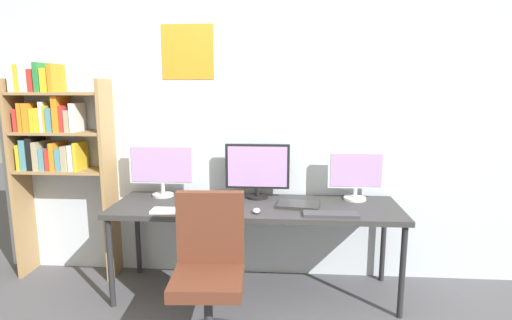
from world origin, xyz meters
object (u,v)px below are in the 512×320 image
(bookshelf, at_px, (54,140))
(monitor_right, at_px, (356,174))
(desk, at_px, (256,211))
(monitor_left, at_px, (162,167))
(keyboard_left, at_px, (178,211))
(office_chair, at_px, (209,286))
(mouse_left_side, at_px, (256,211))
(keyboard_right, at_px, (331,214))
(laptop_closed, at_px, (298,205))
(coffee_mug, at_px, (231,198))
(mouse_right_side, at_px, (234,210))
(monitor_center, at_px, (257,169))

(bookshelf, height_order, monitor_right, bookshelf)
(desk, distance_m, monitor_left, 0.88)
(monitor_left, distance_m, keyboard_left, 0.56)
(desk, bearing_deg, keyboard_left, -157.67)
(monitor_right, distance_m, keyboard_left, 1.45)
(office_chair, height_order, keyboard_left, office_chair)
(monitor_left, height_order, mouse_left_side, monitor_left)
(keyboard_right, bearing_deg, laptop_closed, 136.23)
(keyboard_left, distance_m, laptop_closed, 0.92)
(bookshelf, height_order, coffee_mug, bookshelf)
(mouse_left_side, height_order, mouse_right_side, same)
(monitor_center, bearing_deg, desk, -90.00)
(keyboard_right, bearing_deg, mouse_right_side, 177.70)
(desk, distance_m, keyboard_right, 0.61)
(monitor_center, bearing_deg, mouse_right_side, -109.70)
(mouse_left_side, xyz_separation_m, laptop_closed, (0.31, 0.19, -0.00))
(desk, bearing_deg, keyboard_right, -22.33)
(coffee_mug, bearing_deg, laptop_closed, -5.19)
(keyboard_right, relative_size, mouse_left_side, 4.12)
(monitor_left, relative_size, mouse_left_side, 5.78)
(bookshelf, relative_size, keyboard_right, 4.82)
(keyboard_left, xyz_separation_m, laptop_closed, (0.89, 0.22, 0.00))
(mouse_left_side, relative_size, coffee_mug, 0.91)
(desk, distance_m, monitor_right, 0.87)
(monitor_center, xyz_separation_m, laptop_closed, (0.33, -0.23, -0.23))
(monitor_left, relative_size, monitor_right, 1.24)
(monitor_left, relative_size, mouse_right_side, 5.78)
(monitor_right, relative_size, keyboard_left, 1.14)
(monitor_center, bearing_deg, coffee_mug, -138.24)
(office_chair, height_order, coffee_mug, office_chair)
(mouse_left_side, height_order, laptop_closed, mouse_left_side)
(mouse_right_side, bearing_deg, office_chair, -101.20)
(monitor_right, distance_m, keyboard_right, 0.55)
(monitor_left, height_order, coffee_mug, monitor_left)
(keyboard_right, distance_m, coffee_mug, 0.80)
(monitor_left, xyz_separation_m, keyboard_right, (1.36, -0.44, -0.24))
(monitor_center, bearing_deg, bookshelf, 179.41)
(monitor_left, bearing_deg, office_chair, -58.50)
(office_chair, distance_m, mouse_right_side, 0.62)
(keyboard_left, bearing_deg, monitor_left, 118.82)
(desk, bearing_deg, laptop_closed, -2.42)
(monitor_center, xyz_separation_m, keyboard_right, (0.56, -0.44, -0.23))
(mouse_right_side, bearing_deg, keyboard_left, -176.05)
(desk, xyz_separation_m, keyboard_right, (0.56, -0.23, 0.06))
(mouse_left_side, bearing_deg, keyboard_right, -3.17)
(keyboard_left, height_order, keyboard_right, same)
(monitor_right, height_order, coffee_mug, monitor_right)
(monitor_right, height_order, laptop_closed, monitor_right)
(keyboard_left, relative_size, coffee_mug, 3.71)
(monitor_right, relative_size, mouse_right_side, 4.66)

